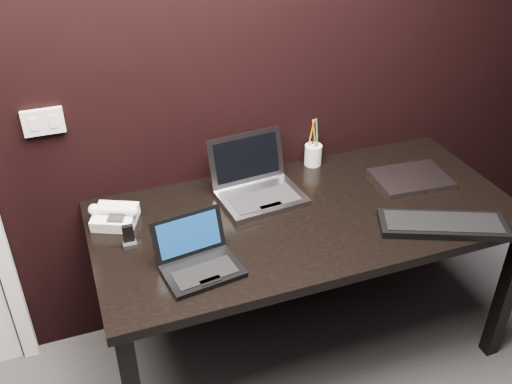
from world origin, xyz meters
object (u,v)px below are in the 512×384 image
object	(u,v)px
netbook	(199,260)
closed_laptop	(411,178)
ext_keyboard	(443,225)
desk_phone	(115,216)
mobile_phone	(129,238)
pen_cup	(313,154)
desk	(306,228)
silver_laptop	(258,187)

from	to	relation	value
netbook	closed_laptop	xyz separation A→B (m)	(1.03, 0.25, -0.02)
ext_keyboard	desk_phone	world-z (taller)	desk_phone
netbook	mobile_phone	distance (m)	0.30
netbook	pen_cup	xyz separation A→B (m)	(0.68, 0.53, 0.02)
closed_laptop	ext_keyboard	bearing A→B (deg)	-103.41
closed_laptop	pen_cup	distance (m)	0.44
desk	pen_cup	distance (m)	0.42
silver_laptop	mobile_phone	world-z (taller)	silver_laptop
netbook	desk_phone	size ratio (longest dim) A/B	1.41
desk_phone	mobile_phone	bearing A→B (deg)	-80.05
desk_phone	desk	bearing A→B (deg)	-14.61
desk	pen_cup	size ratio (longest dim) A/B	7.51
ext_keyboard	desk_phone	bearing A→B (deg)	158.49
netbook	desk	bearing A→B (deg)	19.77
silver_laptop	desk_phone	bearing A→B (deg)	179.67
ext_keyboard	mobile_phone	world-z (taller)	mobile_phone
ext_keyboard	closed_laptop	size ratio (longest dim) A/B	1.51
netbook	mobile_phone	bearing A→B (deg)	133.89
mobile_phone	silver_laptop	bearing A→B (deg)	15.15
closed_laptop	mobile_phone	world-z (taller)	mobile_phone
ext_keyboard	desk	bearing A→B (deg)	148.50
silver_laptop	closed_laptop	size ratio (longest dim) A/B	1.08
ext_keyboard	silver_laptop	bearing A→B (deg)	141.98
desk	ext_keyboard	size ratio (longest dim) A/B	3.35
desk	closed_laptop	xyz separation A→B (m)	(0.53, 0.07, 0.09)
silver_laptop	pen_cup	world-z (taller)	silver_laptop
desk	mobile_phone	bearing A→B (deg)	177.14
silver_laptop	ext_keyboard	distance (m)	0.75
pen_cup	closed_laptop	bearing A→B (deg)	-39.37
closed_laptop	pen_cup	xyz separation A→B (m)	(-0.34, 0.28, 0.04)
silver_laptop	pen_cup	distance (m)	0.37
desk	silver_laptop	size ratio (longest dim) A/B	4.71
desk	desk_phone	xyz separation A→B (m)	(-0.73, 0.19, 0.11)
netbook	ext_keyboard	bearing A→B (deg)	-5.74
ext_keyboard	pen_cup	bearing A→B (deg)	112.65
desk	netbook	bearing A→B (deg)	-160.23
desk	desk_phone	distance (m)	0.76
netbook	silver_laptop	distance (m)	0.51
ext_keyboard	netbook	bearing A→B (deg)	174.26
silver_laptop	desk_phone	world-z (taller)	silver_laptop
netbook	desk_phone	xyz separation A→B (m)	(-0.23, 0.37, 0.00)
desk	mobile_phone	xyz separation A→B (m)	(-0.70, 0.04, 0.11)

